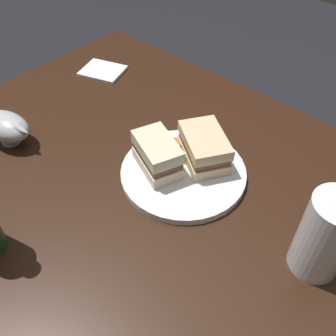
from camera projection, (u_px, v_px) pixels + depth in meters
name	position (u px, v px, depth m)	size (l,w,h in m)	color
ground_plane	(159.00, 329.00, 1.25)	(6.00, 6.00, 0.00)	black
dining_table	(157.00, 275.00, 0.99)	(1.09, 0.81, 0.73)	black
plate	(183.00, 172.00, 0.74)	(0.25, 0.25, 0.01)	white
sandwich_half_left	(204.00, 148.00, 0.73)	(0.14, 0.13, 0.06)	beige
sandwich_half_right	(157.00, 155.00, 0.71)	(0.12, 0.10, 0.07)	beige
potato_wedge_front	(182.00, 142.00, 0.78)	(0.05, 0.02, 0.01)	gold
potato_wedge_middle	(193.00, 154.00, 0.75)	(0.05, 0.02, 0.02)	#B77F33
potato_wedge_back	(175.00, 149.00, 0.76)	(0.05, 0.02, 0.02)	#AD702D
pint_glass	(323.00, 240.00, 0.56)	(0.08, 0.08, 0.15)	white
gravy_boat	(6.00, 126.00, 0.78)	(0.14, 0.09, 0.07)	#B7B7BC
napkin	(103.00, 71.00, 1.01)	(0.11, 0.09, 0.01)	white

